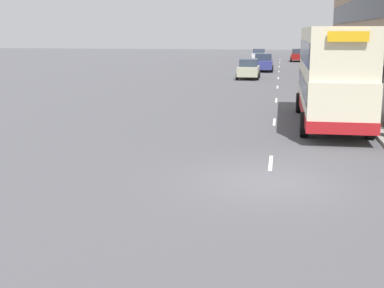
# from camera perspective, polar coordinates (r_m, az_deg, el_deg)

# --- Properties ---
(ground_plane) EXTENTS (220.00, 220.00, 0.00)m
(ground_plane) POSITION_cam_1_polar(r_m,az_deg,el_deg) (15.08, 8.21, -4.08)
(ground_plane) COLOR #515156
(pavement) EXTENTS (5.00, 93.00, 0.14)m
(pavement) POSITION_cam_1_polar(r_m,az_deg,el_deg) (53.52, 16.25, 7.13)
(pavement) COLOR #A39E93
(pavement) RESTS_ON ground_plane
(lane_mark_0) EXTENTS (0.12, 2.00, 0.01)m
(lane_mark_0) POSITION_cam_1_polar(r_m,az_deg,el_deg) (17.27, 8.39, -2.00)
(lane_mark_0) COLOR silver
(lane_mark_0) RESTS_ON ground_plane
(lane_mark_1) EXTENTS (0.12, 2.00, 0.01)m
(lane_mark_1) POSITION_cam_1_polar(r_m,az_deg,el_deg) (25.09, 8.78, 2.35)
(lane_mark_1) COLOR silver
(lane_mark_1) RESTS_ON ground_plane
(lane_mark_2) EXTENTS (0.12, 2.00, 0.01)m
(lane_mark_2) POSITION_cam_1_polar(r_m,az_deg,el_deg) (32.98, 8.98, 4.62)
(lane_mark_2) COLOR silver
(lane_mark_2) RESTS_ON ground_plane
(lane_mark_3) EXTENTS (0.12, 2.00, 0.01)m
(lane_mark_3) POSITION_cam_1_polar(r_m,az_deg,el_deg) (40.91, 9.10, 6.02)
(lane_mark_3) COLOR silver
(lane_mark_3) RESTS_ON ground_plane
(lane_mark_4) EXTENTS (0.12, 2.00, 0.01)m
(lane_mark_4) POSITION_cam_1_polar(r_m,az_deg,el_deg) (48.85, 9.19, 6.96)
(lane_mark_4) COLOR silver
(lane_mark_4) RESTS_ON ground_plane
(lane_mark_5) EXTENTS (0.12, 2.00, 0.01)m
(lane_mark_5) POSITION_cam_1_polar(r_m,az_deg,el_deg) (56.80, 9.25, 7.64)
(lane_mark_5) COLOR silver
(lane_mark_5) RESTS_ON ground_plane
(lane_mark_6) EXTENTS (0.12, 2.00, 0.01)m
(lane_mark_6) POSITION_cam_1_polar(r_m,az_deg,el_deg) (64.76, 9.30, 8.15)
(lane_mark_6) COLOR silver
(lane_mark_6) RESTS_ON ground_plane
(lane_mark_7) EXTENTS (0.12, 2.00, 0.01)m
(lane_mark_7) POSITION_cam_1_polar(r_m,az_deg,el_deg) (72.72, 9.33, 8.55)
(lane_mark_7) COLOR silver
(lane_mark_7) RESTS_ON ground_plane
(lane_mark_8) EXTENTS (0.12, 2.00, 0.01)m
(lane_mark_8) POSITION_cam_1_polar(r_m,az_deg,el_deg) (80.69, 9.36, 8.87)
(lane_mark_8) COLOR silver
(lane_mark_8) RESTS_ON ground_plane
(double_decker_bus_near) EXTENTS (2.85, 10.31, 4.30)m
(double_decker_bus_near) POSITION_cam_1_polar(r_m,az_deg,el_deg) (24.70, 14.73, 7.27)
(double_decker_bus_near) COLOR beige
(double_decker_bus_near) RESTS_ON ground_plane
(car_0) EXTENTS (2.03, 3.85, 1.67)m
(car_0) POSITION_cam_1_polar(r_m,az_deg,el_deg) (77.33, 7.14, 9.42)
(car_0) COLOR silver
(car_0) RESTS_ON ground_plane
(car_1) EXTENTS (1.96, 4.14, 1.73)m
(car_1) POSITION_cam_1_polar(r_m,az_deg,el_deg) (47.77, 6.05, 7.96)
(car_1) COLOR #B7B799
(car_1) RESTS_ON ground_plane
(car_2) EXTENTS (1.96, 4.22, 1.74)m
(car_2) POSITION_cam_1_polar(r_m,az_deg,el_deg) (76.30, 11.22, 9.28)
(car_2) COLOR maroon
(car_2) RESTS_ON ground_plane
(car_3) EXTENTS (2.08, 3.99, 1.84)m
(car_3) POSITION_cam_1_polar(r_m,az_deg,el_deg) (56.69, 7.61, 8.59)
(car_3) COLOR navy
(car_3) RESTS_ON ground_plane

